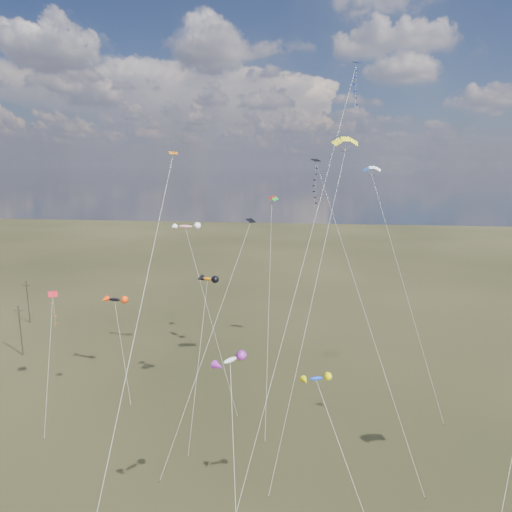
# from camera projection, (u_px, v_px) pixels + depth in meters

# --- Properties ---
(utility_pole_near) EXTENTS (1.40, 0.20, 8.00)m
(utility_pole_near) POSITION_uv_depth(u_px,v_px,m) (21.00, 330.00, 69.93)
(utility_pole_near) COLOR black
(utility_pole_near) RESTS_ON ground
(utility_pole_far) EXTENTS (1.40, 0.20, 8.00)m
(utility_pole_far) POSITION_uv_depth(u_px,v_px,m) (28.00, 302.00, 84.54)
(utility_pole_far) COLOR black
(utility_pole_far) RESTS_ON ground
(diamond_black_high) EXTENTS (11.04, 20.74, 29.69)m
(diamond_black_high) POSITION_uv_depth(u_px,v_px,m) (320.00, 196.00, 54.73)
(diamond_black_high) COLOR black
(diamond_black_high) RESTS_ON ground
(diamond_navy_tall) EXTENTS (11.16, 27.47, 40.85)m
(diamond_navy_tall) POSITION_uv_depth(u_px,v_px,m) (348.00, 110.00, 52.12)
(diamond_navy_tall) COLOR #090944
(diamond_navy_tall) RESTS_ON ground
(diamond_black_mid) EXTENTS (7.67, 12.21, 23.36)m
(diamond_black_mid) POSITION_uv_depth(u_px,v_px,m) (227.00, 288.00, 46.56)
(diamond_black_mid) COLOR black
(diamond_black_mid) RESTS_ON ground
(diamond_red_low) EXTENTS (3.87, 9.71, 13.80)m
(diamond_red_low) POSITION_uv_depth(u_px,v_px,m) (54.00, 314.00, 55.44)
(diamond_red_low) COLOR red
(diamond_red_low) RESTS_ON ground
(diamond_orange_center) EXTENTS (0.99, 24.01, 30.12)m
(diamond_orange_center) POSITION_uv_depth(u_px,v_px,m) (143.00, 294.00, 34.65)
(diamond_orange_center) COLOR #C85F0C
(diamond_orange_center) RESTS_ON ground
(parafoil_yellow) EXTENTS (8.28, 18.26, 32.46)m
(parafoil_yellow) POSITION_uv_depth(u_px,v_px,m) (346.00, 140.00, 49.98)
(parafoil_yellow) COLOR yellow
(parafoil_yellow) RESTS_ON ground
(parafoil_blue_white) EXTENTS (8.87, 15.14, 29.17)m
(parafoil_blue_white) POSITION_uv_depth(u_px,v_px,m) (373.00, 169.00, 61.09)
(parafoil_blue_white) COLOR blue
(parafoil_blue_white) RESTS_ON ground
(parafoil_tricolor) EXTENTS (2.07, 18.30, 25.17)m
(parafoil_tricolor) POSITION_uv_depth(u_px,v_px,m) (272.00, 200.00, 60.45)
(parafoil_tricolor) COLOR gold
(parafoil_tricolor) RESTS_ON ground
(novelty_black_orange) EXTENTS (6.68, 8.49, 11.65)m
(novelty_black_orange) POSITION_uv_depth(u_px,v_px,m) (115.00, 300.00, 61.61)
(novelty_black_orange) COLOR black
(novelty_black_orange) RESTS_ON ground
(novelty_orange_black) EXTENTS (2.74, 13.64, 15.89)m
(novelty_orange_black) POSITION_uv_depth(u_px,v_px,m) (207.00, 279.00, 55.28)
(novelty_orange_black) COLOR orange
(novelty_orange_black) RESTS_ON ground
(novelty_white_purple) EXTENTS (3.08, 9.33, 15.60)m
(novelty_white_purple) POSITION_uv_depth(u_px,v_px,m) (230.00, 361.00, 32.54)
(novelty_white_purple) COLOR silver
(novelty_white_purple) RESTS_ON ground
(novelty_redwhite_stripe) EXTENTS (11.46, 13.97, 21.11)m
(novelty_redwhite_stripe) POSITION_uv_depth(u_px,v_px,m) (185.00, 227.00, 63.34)
(novelty_redwhite_stripe) COLOR red
(novelty_redwhite_stripe) RESTS_ON ground
(novelty_blue_yellow) EXTENTS (6.89, 7.72, 13.19)m
(novelty_blue_yellow) POSITION_uv_depth(u_px,v_px,m) (317.00, 380.00, 34.97)
(novelty_blue_yellow) COLOR blue
(novelty_blue_yellow) RESTS_ON ground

